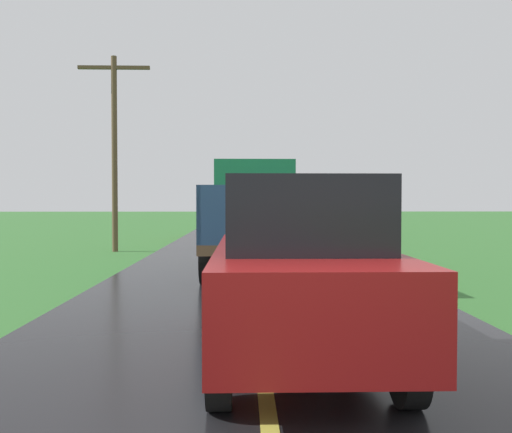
% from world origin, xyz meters
% --- Properties ---
extents(banana_truck_near, '(2.38, 5.82, 2.80)m').
position_xyz_m(banana_truck_near, '(0.08, 11.16, 1.48)').
color(banana_truck_near, '#2D2D30').
rests_on(banana_truck_near, road_surface).
extents(banana_truck_far, '(2.38, 5.83, 2.80)m').
position_xyz_m(banana_truck_far, '(0.21, 23.48, 1.47)').
color(banana_truck_far, '#2D2D30').
rests_on(banana_truck_far, road_surface).
extents(utility_pole_roadside, '(2.54, 0.20, 6.96)m').
position_xyz_m(utility_pole_roadside, '(-4.80, 16.75, 3.84)').
color(utility_pole_roadside, brown).
rests_on(utility_pole_roadside, ground).
extents(following_car, '(1.74, 4.10, 1.92)m').
position_xyz_m(following_car, '(0.38, 3.46, 1.07)').
color(following_car, maroon).
rests_on(following_car, road_surface).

